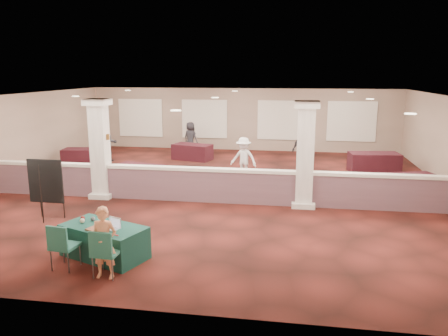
% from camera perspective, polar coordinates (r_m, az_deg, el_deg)
% --- Properties ---
extents(ground, '(16.00, 16.00, 0.00)m').
position_cam_1_polar(ground, '(15.31, -1.12, -2.80)').
color(ground, '#4C1813').
rests_on(ground, ground).
extents(wall_back, '(16.00, 0.04, 3.20)m').
position_cam_1_polar(wall_back, '(22.82, 2.41, 6.35)').
color(wall_back, '#826B5A').
rests_on(wall_back, ground).
extents(wall_front, '(16.00, 0.04, 3.20)m').
position_cam_1_polar(wall_front, '(7.45, -12.12, -6.92)').
color(wall_front, '#826B5A').
rests_on(wall_front, ground).
extents(wall_left, '(0.04, 16.00, 3.20)m').
position_cam_1_polar(wall_left, '(18.16, -26.90, 3.42)').
color(wall_left, '#826B5A').
rests_on(wall_left, ground).
extents(ceiling, '(16.00, 16.00, 0.02)m').
position_cam_1_polar(ceiling, '(14.79, -1.18, 9.24)').
color(ceiling, white).
rests_on(ceiling, wall_back).
extents(partition_wall, '(15.60, 0.28, 1.10)m').
position_cam_1_polar(partition_wall, '(13.74, -2.23, -2.15)').
color(partition_wall, brown).
rests_on(partition_wall, ground).
extents(column_left, '(0.72, 0.72, 3.20)m').
position_cam_1_polar(column_left, '(14.59, -15.89, 2.54)').
color(column_left, beige).
rests_on(column_left, ground).
extents(column_right, '(0.72, 0.72, 3.20)m').
position_cam_1_polar(column_right, '(13.26, 10.56, 1.84)').
color(column_right, beige).
rests_on(column_right, ground).
extents(sconce_left, '(0.12, 0.12, 0.18)m').
position_cam_1_polar(sconce_left, '(14.66, -16.97, 3.95)').
color(sconce_left, brown).
rests_on(sconce_left, column_left).
extents(sconce_right, '(0.12, 0.12, 0.18)m').
position_cam_1_polar(sconce_right, '(14.42, -14.96, 3.94)').
color(sconce_right, brown).
rests_on(sconce_right, column_left).
extents(near_table, '(2.09, 1.55, 0.72)m').
position_cam_1_polar(near_table, '(10.15, -15.36, -9.23)').
color(near_table, '#103C31').
rests_on(near_table, ground).
extents(conf_chair_main, '(0.53, 0.53, 1.01)m').
position_cam_1_polar(conf_chair_main, '(9.10, -15.39, -10.22)').
color(conf_chair_main, '#1F5A50').
rests_on(conf_chair_main, ground).
extents(conf_chair_side, '(0.55, 0.56, 0.99)m').
position_cam_1_polar(conf_chair_side, '(9.70, -20.43, -9.19)').
color(conf_chair_side, '#1F5A50').
rests_on(conf_chair_side, ground).
extents(easel_board, '(1.01, 0.51, 1.72)m').
position_cam_1_polar(easel_board, '(12.89, -22.26, -1.68)').
color(easel_board, black).
rests_on(easel_board, ground).
extents(woman, '(0.54, 0.37, 1.47)m').
position_cam_1_polar(woman, '(9.05, -15.40, -9.40)').
color(woman, '#FB9D6D').
rests_on(woman, ground).
extents(far_table_front_left, '(1.92, 1.28, 0.71)m').
position_cam_1_polar(far_table_front_left, '(16.24, -10.95, -0.84)').
color(far_table_front_left, black).
rests_on(far_table_front_left, ground).
extents(far_table_front_center, '(1.62, 0.85, 0.65)m').
position_cam_1_polar(far_table_front_center, '(15.39, 2.39, -1.49)').
color(far_table_front_center, black).
rests_on(far_table_front_center, ground).
extents(far_table_front_right, '(1.92, 1.36, 0.70)m').
position_cam_1_polar(far_table_front_right, '(15.77, 23.03, -2.04)').
color(far_table_front_right, black).
rests_on(far_table_front_right, ground).
extents(far_table_back_left, '(1.86, 1.12, 0.71)m').
position_cam_1_polar(far_table_back_left, '(20.28, -17.87, 1.42)').
color(far_table_back_left, black).
rests_on(far_table_back_left, ground).
extents(far_table_back_center, '(1.96, 1.35, 0.72)m').
position_cam_1_polar(far_table_back_center, '(20.46, -4.16, 2.11)').
color(far_table_back_center, black).
rests_on(far_table_back_center, ground).
extents(far_table_back_right, '(2.07, 1.20, 0.80)m').
position_cam_1_polar(far_table_back_right, '(18.84, 18.99, 0.67)').
color(far_table_back_right, black).
rests_on(far_table_back_right, ground).
extents(attendee_a, '(0.91, 0.80, 1.67)m').
position_cam_1_polar(attendee_a, '(20.55, -14.90, 3.10)').
color(attendee_a, black).
rests_on(attendee_a, ground).
extents(attendee_b, '(1.12, 0.73, 1.61)m').
position_cam_1_polar(attendee_b, '(16.64, 2.57, 1.27)').
color(attendee_b, silver).
rests_on(attendee_b, ground).
extents(attendee_c, '(1.14, 1.08, 1.82)m').
position_cam_1_polar(attendee_c, '(18.12, 10.23, 2.36)').
color(attendee_c, black).
rests_on(attendee_c, ground).
extents(attendee_d, '(0.88, 0.70, 1.57)m').
position_cam_1_polar(attendee_d, '(22.09, -4.40, 3.99)').
color(attendee_d, black).
rests_on(attendee_d, ground).
extents(laptop_base, '(0.39, 0.33, 0.02)m').
position_cam_1_polar(laptop_base, '(9.79, -14.46, -7.68)').
color(laptop_base, silver).
rests_on(laptop_base, near_table).
extents(laptop_screen, '(0.31, 0.13, 0.22)m').
position_cam_1_polar(laptop_screen, '(9.82, -14.03, -6.85)').
color(laptop_screen, silver).
rests_on(laptop_screen, near_table).
extents(screen_glow, '(0.28, 0.11, 0.19)m').
position_cam_1_polar(screen_glow, '(9.82, -14.05, -6.94)').
color(screen_glow, silver).
rests_on(screen_glow, near_table).
extents(knitting, '(0.48, 0.42, 0.03)m').
position_cam_1_polar(knitting, '(9.82, -16.31, -7.67)').
color(knitting, '#C2531F').
rests_on(knitting, near_table).
extents(yarn_cream, '(0.11, 0.11, 0.11)m').
position_cam_1_polar(yarn_cream, '(10.32, -18.03, -6.57)').
color(yarn_cream, beige).
rests_on(yarn_cream, near_table).
extents(yarn_red, '(0.10, 0.10, 0.10)m').
position_cam_1_polar(yarn_red, '(10.52, -17.98, -6.23)').
color(yarn_red, '#5A1612').
rests_on(yarn_red, near_table).
extents(yarn_grey, '(0.10, 0.10, 0.10)m').
position_cam_1_polar(yarn_grey, '(10.39, -16.77, -6.37)').
color(yarn_grey, '#4E4D52').
rests_on(yarn_grey, near_table).
extents(scissors, '(0.12, 0.07, 0.01)m').
position_cam_1_polar(scissors, '(9.41, -13.91, -8.50)').
color(scissors, red).
rests_on(scissors, near_table).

